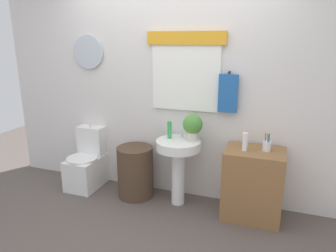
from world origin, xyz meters
TOP-DOWN VIEW (x-y plane):
  - ground_plane at (0.00, 0.00)m, footprint 8.00×8.00m
  - back_wall at (0.00, 1.15)m, footprint 4.40×0.18m
  - toilet at (-1.05, 0.89)m, footprint 0.38×0.51m
  - laundry_hamper at (-0.35, 0.85)m, footprint 0.42×0.42m
  - pedestal_sink at (0.18, 0.85)m, footprint 0.49×0.49m
  - faucet at (0.18, 0.97)m, footprint 0.03×0.03m
  - wooden_cabinet at (1.00, 0.85)m, footprint 0.59×0.44m
  - soap_bottle at (0.06, 0.90)m, footprint 0.05×0.05m
  - potted_plant at (0.32, 0.91)m, footprint 0.22×0.22m
  - lotion_bottle at (0.89, 0.81)m, footprint 0.05×0.05m
  - toothbrush_cup at (1.10, 0.87)m, footprint 0.08×0.08m

SIDE VIEW (x-z plane):
  - ground_plane at x=0.00m, z-range 0.00..0.00m
  - toilet at x=-1.05m, z-range -0.10..0.67m
  - laundry_hamper at x=-0.35m, z-range 0.00..0.61m
  - wooden_cabinet at x=1.00m, z-range 0.00..0.74m
  - pedestal_sink at x=0.18m, z-range 0.18..0.94m
  - toothbrush_cup at x=1.10m, z-range 0.71..0.89m
  - faucet at x=0.18m, z-range 0.75..0.85m
  - lotion_bottle at x=0.89m, z-range 0.74..0.93m
  - soap_bottle at x=0.06m, z-range 0.75..0.95m
  - potted_plant at x=0.32m, z-range 0.77..1.06m
  - back_wall at x=0.00m, z-range 0.01..2.61m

